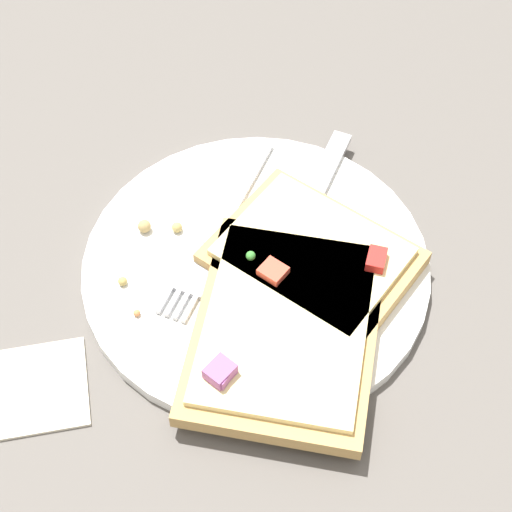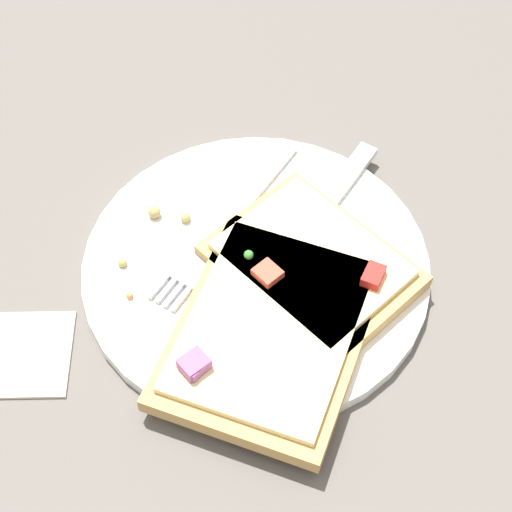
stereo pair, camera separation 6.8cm
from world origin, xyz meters
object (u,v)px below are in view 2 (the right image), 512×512
(plate, at_px, (256,268))
(pizza_slice_corner, at_px, (312,265))
(pizza_slice_main, at_px, (270,330))
(fork, at_px, (223,229))
(knife, at_px, (319,214))

(plate, xyz_separation_m, pizza_slice_corner, (-0.04, 0.01, 0.02))
(plate, distance_m, pizza_slice_main, 0.07)
(fork, height_order, pizza_slice_main, pizza_slice_main)
(knife, distance_m, pizza_slice_corner, 0.06)
(plate, bearing_deg, pizza_slice_corner, 168.36)
(plate, bearing_deg, knife, -138.53)
(knife, relative_size, pizza_slice_main, 0.86)
(plate, relative_size, knife, 1.49)
(knife, bearing_deg, pizza_slice_corner, 23.68)
(fork, bearing_deg, pizza_slice_corner, 92.49)
(pizza_slice_main, height_order, pizza_slice_corner, pizza_slice_main)
(plate, relative_size, fork, 1.60)
(knife, bearing_deg, fork, -46.78)
(fork, distance_m, pizza_slice_main, 0.11)
(fork, height_order, pizza_slice_corner, pizza_slice_corner)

